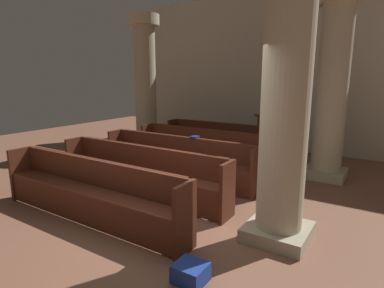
{
  "coord_description": "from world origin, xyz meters",
  "views": [
    {
      "loc": [
        2.61,
        -3.28,
        2.13
      ],
      "look_at": [
        -0.94,
        2.22,
        0.75
      ],
      "focal_mm": 29.99,
      "sensor_mm": 36.0,
      "label": 1
    }
  ],
  "objects": [
    {
      "name": "pillar_aisle_side",
      "position": [
        1.43,
        3.84,
        1.98
      ],
      "size": [
        0.89,
        0.89,
        3.82
      ],
      "color": "tan",
      "rests_on": "ground"
    },
    {
      "name": "pew_row_4",
      "position": [
        -1.14,
        -0.31,
        0.5
      ],
      "size": [
        3.54,
        0.46,
        0.91
      ],
      "color": "#562819",
      "rests_on": "ground"
    },
    {
      "name": "pillar_far_side",
      "position": [
        -3.65,
        3.93,
        1.98
      ],
      "size": [
        0.89,
        0.89,
        3.82
      ],
      "color": "tan",
      "rests_on": "ground"
    },
    {
      "name": "pillar_aisle_rear",
      "position": [
        1.43,
        0.67,
        1.98
      ],
      "size": [
        0.87,
        0.87,
        3.82
      ],
      "color": "tan",
      "rests_on": "ground"
    },
    {
      "name": "back_wall",
      "position": [
        0.0,
        6.08,
        2.25
      ],
      "size": [
        10.0,
        0.16,
        4.5
      ],
      "primitive_type": "cube",
      "color": "beige",
      "rests_on": "ground"
    },
    {
      "name": "ground_plane",
      "position": [
        0.0,
        0.0,
        0.0
      ],
      "size": [
        19.2,
        19.2,
        0.0
      ],
      "primitive_type": "plane",
      "color": "brown"
    },
    {
      "name": "pew_row_1",
      "position": [
        -1.14,
        3.08,
        0.5
      ],
      "size": [
        3.54,
        0.46,
        0.91
      ],
      "color": "#562819",
      "rests_on": "ground"
    },
    {
      "name": "pew_row_0",
      "position": [
        -1.14,
        4.21,
        0.5
      ],
      "size": [
        3.54,
        0.47,
        0.91
      ],
      "color": "#562819",
      "rests_on": "ground"
    },
    {
      "name": "hymn_book",
      "position": [
        -0.82,
        2.14,
        0.92
      ],
      "size": [
        0.15,
        0.18,
        0.04
      ],
      "primitive_type": "cube",
      "color": "navy",
      "rests_on": "pew_row_2"
    },
    {
      "name": "kneeler_box_blue",
      "position": [
        0.95,
        -0.74,
        0.1
      ],
      "size": [
        0.33,
        0.31,
        0.2
      ],
      "primitive_type": "cube",
      "color": "navy",
      "rests_on": "ground"
    },
    {
      "name": "pew_row_2",
      "position": [
        -1.14,
        1.95,
        0.5
      ],
      "size": [
        3.54,
        0.46,
        0.91
      ],
      "color": "#562819",
      "rests_on": "ground"
    },
    {
      "name": "pew_row_3",
      "position": [
        -1.14,
        0.82,
        0.5
      ],
      "size": [
        3.54,
        0.47,
        0.91
      ],
      "color": "#562819",
      "rests_on": "ground"
    },
    {
      "name": "lectern",
      "position": [
        -0.59,
        5.49,
        0.45
      ],
      "size": [
        0.48,
        0.45,
        1.08
      ],
      "color": "brown",
      "rests_on": "ground"
    }
  ]
}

